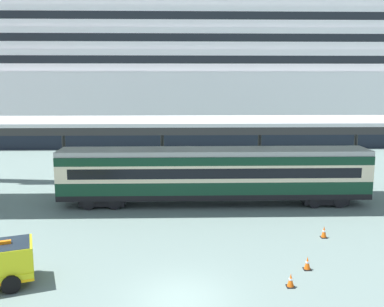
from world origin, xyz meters
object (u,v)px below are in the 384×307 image
object	(u,v)px
traffic_cone_far	(324,232)
cruise_ship	(84,74)
traffic_cone_near	(291,280)
traffic_cone_mid	(307,263)
train_carriage	(214,174)

from	to	relation	value
traffic_cone_far	cruise_ship	bearing A→B (deg)	118.02
cruise_ship	traffic_cone_near	bearing A→B (deg)	-68.22
cruise_ship	traffic_cone_mid	world-z (taller)	cruise_ship
cruise_ship	train_carriage	xyz separation A→B (m)	(17.29, -36.67, -7.63)
cruise_ship	traffic_cone_far	xyz separation A→B (m)	(23.14, -43.49, -9.60)
cruise_ship	traffic_cone_far	distance (m)	50.19
train_carriage	traffic_cone_near	xyz separation A→B (m)	(2.41, -12.64, -2.00)
traffic_cone_near	traffic_cone_mid	bearing A→B (deg)	53.75
traffic_cone_near	traffic_cone_mid	size ratio (longest dim) A/B	0.96
traffic_cone_mid	traffic_cone_far	size ratio (longest dim) A/B	0.94
cruise_ship	traffic_cone_near	xyz separation A→B (m)	(19.70, -49.31, -9.63)
cruise_ship	traffic_cone_mid	bearing A→B (deg)	-66.25
cruise_ship	train_carriage	distance (m)	41.25
traffic_cone_near	traffic_cone_mid	world-z (taller)	traffic_cone_mid
train_carriage	traffic_cone_far	distance (m)	9.20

